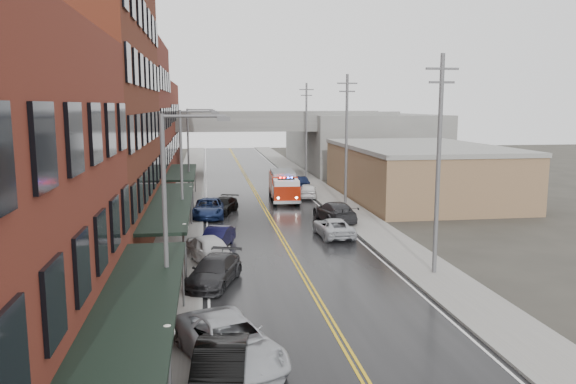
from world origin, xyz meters
TOP-DOWN VIEW (x-y plane):
  - road at (0.00, 30.00)m, footprint 11.00×160.00m
  - sidewalk_left at (-7.30, 30.00)m, footprint 3.00×160.00m
  - sidewalk_right at (7.30, 30.00)m, footprint 3.00×160.00m
  - curb_left at (-5.65, 30.00)m, footprint 0.30×160.00m
  - curb_right at (5.65, 30.00)m, footprint 0.30×160.00m
  - brick_building_b at (-13.30, 23.00)m, footprint 9.00×20.00m
  - brick_building_c at (-13.30, 40.50)m, footprint 9.00×15.00m
  - brick_building_far at (-13.30, 58.00)m, footprint 9.00×20.00m
  - tan_building at (16.00, 40.00)m, footprint 14.00×22.00m
  - right_far_block at (18.00, 70.00)m, footprint 18.00×30.00m
  - awning_0 at (-7.49, 4.00)m, footprint 2.60×16.00m
  - awning_1 at (-7.49, 23.00)m, footprint 2.60×18.00m
  - awning_2 at (-7.49, 40.50)m, footprint 2.60×13.00m
  - globe_lamp_0 at (-6.40, 2.00)m, footprint 0.44×0.44m
  - globe_lamp_1 at (-6.40, 16.00)m, footprint 0.44×0.44m
  - globe_lamp_2 at (-6.40, 30.00)m, footprint 0.44×0.44m
  - street_lamp_0 at (-6.55, 8.00)m, footprint 2.64×0.22m
  - street_lamp_1 at (-6.55, 24.00)m, footprint 2.64×0.22m
  - street_lamp_2 at (-6.55, 40.00)m, footprint 2.64×0.22m
  - utility_pole_0 at (7.20, 15.00)m, footprint 1.80×0.24m
  - utility_pole_1 at (7.20, 35.00)m, footprint 1.80×0.24m
  - utility_pole_2 at (7.20, 55.00)m, footprint 1.80×0.24m
  - overpass at (0.00, 62.00)m, footprint 40.00×10.00m
  - fire_truck at (2.31, 40.30)m, footprint 3.44×7.88m
  - parked_car_left_1 at (-4.91, 3.53)m, footprint 2.25×5.01m
  - parked_car_left_2 at (-4.51, 5.80)m, footprint 4.57×6.50m
  - parked_car_left_3 at (-4.89, 15.06)m, footprint 3.56×5.41m
  - parked_car_left_4 at (-5.00, 18.90)m, footprint 3.48×5.26m
  - parked_car_left_5 at (-4.59, 22.80)m, footprint 2.70×4.36m
  - parked_car_left_6 at (-5.00, 33.20)m, footprint 3.12×5.83m
  - parked_car_left_7 at (-3.82, 34.80)m, footprint 3.34×5.04m
  - parked_car_right_0 at (3.73, 24.78)m, footprint 2.44×4.94m
  - parked_car_right_1 at (5.00, 29.80)m, footprint 2.91×5.91m
  - parked_car_right_2 at (5.00, 41.80)m, footprint 2.41×4.58m
  - parked_car_right_3 at (5.00, 47.95)m, footprint 2.05×4.52m

SIDE VIEW (x-z plane):
  - road at x=0.00m, z-range 0.00..0.02m
  - sidewalk_left at x=-7.30m, z-range 0.00..0.15m
  - sidewalk_right at x=7.30m, z-range 0.00..0.15m
  - curb_left at x=-5.65m, z-range 0.00..0.15m
  - curb_right at x=5.65m, z-range 0.00..0.15m
  - parked_car_right_0 at x=3.73m, z-range 0.00..1.35m
  - parked_car_left_5 at x=-4.59m, z-range 0.00..1.36m
  - parked_car_left_7 at x=-3.82m, z-range 0.00..1.36m
  - parked_car_right_3 at x=5.00m, z-range 0.00..1.44m
  - parked_car_left_3 at x=-4.89m, z-range 0.00..1.46m
  - parked_car_right_2 at x=5.00m, z-range 0.00..1.49m
  - parked_car_left_6 at x=-5.00m, z-range 0.00..1.56m
  - parked_car_left_1 at x=-4.91m, z-range 0.00..1.60m
  - parked_car_left_2 at x=-4.51m, z-range 0.00..1.65m
  - parked_car_right_1 at x=5.00m, z-range 0.00..1.65m
  - parked_car_left_4 at x=-5.00m, z-range 0.00..1.67m
  - fire_truck at x=2.31m, z-range 0.12..2.95m
  - globe_lamp_0 at x=-6.40m, z-range 0.75..3.87m
  - globe_lamp_1 at x=-6.40m, z-range 0.75..3.87m
  - globe_lamp_2 at x=-6.40m, z-range 0.75..3.87m
  - tan_building at x=16.00m, z-range 0.00..5.00m
  - awning_2 at x=-7.49m, z-range 1.44..4.53m
  - awning_0 at x=-7.49m, z-range 1.44..4.53m
  - awning_1 at x=-7.49m, z-range 1.44..4.53m
  - right_far_block at x=18.00m, z-range 0.00..8.00m
  - street_lamp_0 at x=-6.55m, z-range 0.69..9.69m
  - street_lamp_1 at x=-6.55m, z-range 0.69..9.69m
  - street_lamp_2 at x=-6.55m, z-range 0.69..9.69m
  - overpass at x=0.00m, z-range 2.24..9.74m
  - brick_building_far at x=-13.30m, z-range 0.00..12.00m
  - utility_pole_0 at x=7.20m, z-range 0.31..12.31m
  - utility_pole_1 at x=7.20m, z-range 0.31..12.31m
  - utility_pole_2 at x=7.20m, z-range 0.31..12.31m
  - brick_building_c at x=-13.30m, z-range 0.00..15.00m
  - brick_building_b at x=-13.30m, z-range 0.00..18.00m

